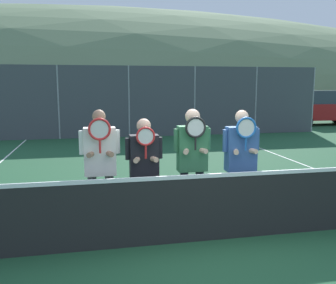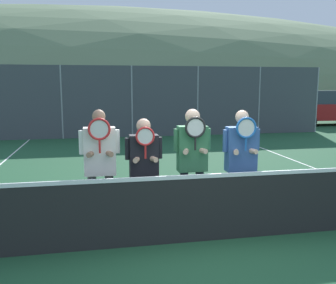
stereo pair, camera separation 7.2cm
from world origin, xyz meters
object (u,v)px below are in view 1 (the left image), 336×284
object	(u,v)px
player_center_left	(144,166)
car_center	(237,109)
player_rightmost	(241,157)
car_far_left	(30,112)
car_left_of_center	(137,110)
player_leftmost	(100,162)
car_right_of_center	(323,107)
player_center_right	(192,157)

from	to	relation	value
player_center_left	car_center	xyz separation A→B (m)	(6.73, 12.94, -0.09)
player_rightmost	car_far_left	bearing A→B (deg)	111.02
player_center_left	player_rightmost	bearing A→B (deg)	-0.60
car_far_left	car_left_of_center	size ratio (longest dim) A/B	0.96
car_left_of_center	car_center	xyz separation A→B (m)	(5.19, -0.37, -0.02)
player_leftmost	car_far_left	bearing A→B (deg)	102.53
car_left_of_center	car_right_of_center	distance (m)	10.38
player_center_right	car_left_of_center	xyz separation A→B (m)	(0.77, 13.22, -0.16)
player_center_left	car_left_of_center	size ratio (longest dim) A/B	0.38
player_center_left	player_center_right	xyz separation A→B (m)	(0.77, 0.09, 0.09)
player_leftmost	player_rightmost	world-z (taller)	player_leftmost
car_center	car_right_of_center	distance (m)	5.20
player_rightmost	player_leftmost	bearing A→B (deg)	177.43
player_rightmost	car_center	xyz separation A→B (m)	(5.20, 12.95, -0.16)
car_right_of_center	player_leftmost	bearing A→B (deg)	-133.70
player_center_right	car_right_of_center	bearing A→B (deg)	49.68
player_leftmost	player_rightmost	xyz separation A→B (m)	(2.17, -0.10, -0.00)
car_right_of_center	car_left_of_center	bearing A→B (deg)	179.54
player_center_left	car_right_of_center	size ratio (longest dim) A/B	0.38
car_left_of_center	player_leftmost	bearing A→B (deg)	-99.35
car_left_of_center	car_center	size ratio (longest dim) A/B	1.00
player_center_left	car_right_of_center	bearing A→B (deg)	47.98
player_center_right	car_far_left	distance (m)	13.87
player_center_right	car_center	size ratio (longest dim) A/B	0.41
player_rightmost	car_center	distance (m)	13.96
player_leftmost	car_far_left	distance (m)	13.50
player_rightmost	car_right_of_center	world-z (taller)	car_right_of_center
car_far_left	player_leftmost	bearing A→B (deg)	-77.47
car_center	car_far_left	bearing A→B (deg)	178.20
car_left_of_center	car_right_of_center	world-z (taller)	car_left_of_center
player_center_left	car_far_left	bearing A→B (deg)	105.08
player_center_right	player_center_left	bearing A→B (deg)	-173.64
car_left_of_center	car_right_of_center	xyz separation A→B (m)	(10.38, -0.08, -0.00)
player_rightmost	car_left_of_center	world-z (taller)	car_left_of_center
player_center_left	player_rightmost	world-z (taller)	player_rightmost
player_center_right	car_far_left	bearing A→B (deg)	108.23
player_leftmost	player_center_left	xyz separation A→B (m)	(0.64, -0.08, -0.08)
player_center_right	car_center	xyz separation A→B (m)	(5.96, 12.85, -0.18)
car_center	car_right_of_center	world-z (taller)	car_right_of_center
player_rightmost	car_right_of_center	bearing A→B (deg)	51.88
player_leftmost	player_center_left	world-z (taller)	player_leftmost
player_center_right	player_rightmost	distance (m)	0.77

